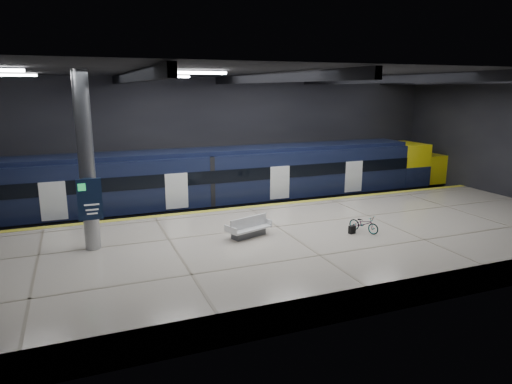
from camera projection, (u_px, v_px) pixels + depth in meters
ground at (268, 242)px, 22.14m from camera, size 30.00×30.00×0.00m
room_shell at (269, 124)px, 20.87m from camera, size 30.10×16.10×8.05m
platform at (291, 248)px, 19.75m from camera, size 30.00×11.00×1.10m
safety_strip at (248, 207)px, 24.39m from camera, size 30.00×0.40×0.01m
rails at (232, 213)px, 27.11m from camera, size 30.00×1.52×0.16m
train at (252, 179)px, 27.11m from camera, size 29.40×2.84×3.79m
bench at (249, 230)px, 19.49m from camera, size 2.14×1.41×0.88m
bicycle at (364, 224)px, 20.09m from camera, size 1.06×1.52×0.76m
pannier_bag at (352, 230)px, 19.92m from camera, size 0.33×0.24×0.35m
info_column at (87, 165)px, 17.35m from camera, size 0.90×0.78×6.90m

